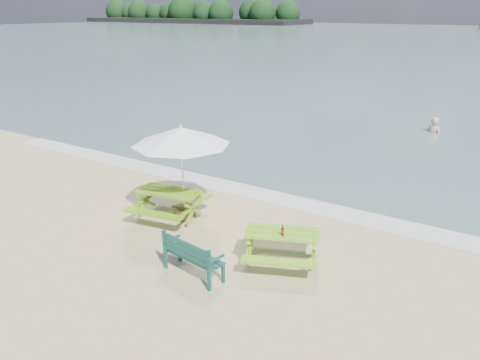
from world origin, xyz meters
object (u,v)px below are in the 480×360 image
Objects in this scene: side_table at (184,212)px; patio_umbrella at (181,136)px; beer_bottle at (282,231)px; park_bench at (194,264)px; picnic_table_left at (169,205)px; picnic_table_right at (282,248)px; swimmer at (433,138)px.

side_table is 0.20× the size of patio_umbrella.
park_bench is at bearing -136.55° from beer_bottle.
park_bench is at bearing -39.52° from picnic_table_left.
picnic_table_left is 0.65× the size of patio_umbrella.
picnic_table_right is 0.48m from beer_bottle.
beer_bottle is at bearing -63.46° from picnic_table_right.
beer_bottle is at bearing -13.85° from patio_umbrella.
patio_umbrella is 1.61× the size of swimmer.
picnic_table_right is at bearing -11.71° from patio_umbrella.
park_bench is (2.18, -1.80, -0.11)m from picnic_table_left.
picnic_table_right is 3.66m from patio_umbrella.
beer_bottle is (1.31, 1.24, 0.54)m from park_bench.
picnic_table_right is 1.85m from park_bench.
picnic_table_left reaches higher than side_table.
beer_bottle is at bearing -9.08° from picnic_table_left.
patio_umbrella is (-3.13, 0.65, 1.80)m from picnic_table_right.
picnic_table_right is 1.52× the size of park_bench.
side_table is at bearing 166.15° from beer_bottle.
picnic_table_left reaches higher than swimmer.
patio_umbrella reaches higher than picnic_table_left.
park_bench reaches higher than picnic_table_right.
picnic_table_left is 2.82m from park_bench.
park_bench reaches higher than picnic_table_left.
park_bench is 0.73× the size of swimmer.
patio_umbrella reaches higher than picnic_table_right.
picnic_table_right is 13.32m from swimmer.
picnic_table_left is 3.23× the size of side_table.
patio_umbrella is at bearing 90.00° from side_table.
swimmer is at bearing 88.83° from beer_bottle.
picnic_table_left is 3.56m from beer_bottle.
patio_umbrella is (0.00, 0.00, 1.98)m from side_table.
side_table is 3.35m from beer_bottle.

